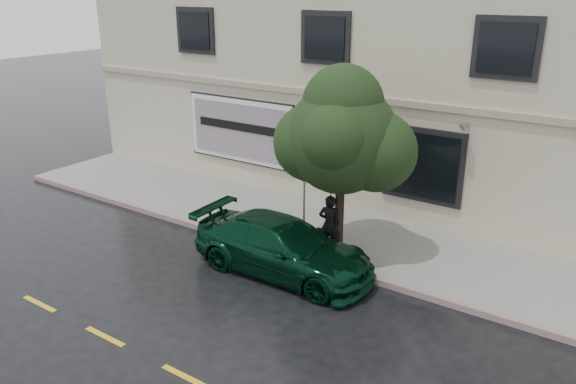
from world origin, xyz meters
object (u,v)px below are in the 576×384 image
Objects in this scene: pedestrian at (330,225)px; street_tree at (342,139)px; fire_hydrant at (220,213)px; car at (283,247)px.

street_tree is (0.17, 0.18, 2.22)m from pedestrian.
street_tree is at bearing 11.56° from fire_hydrant.
pedestrian reaches higher than fire_hydrant.
fire_hydrant is at bearing 69.27° from car.
street_tree reaches higher than car.
pedestrian is 3.49m from fire_hydrant.
pedestrian is 2.24m from street_tree.
pedestrian is 1.99× the size of fire_hydrant.
car is 3.10m from fire_hydrant.
fire_hydrant is at bearing -173.72° from street_tree.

